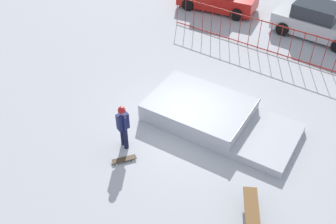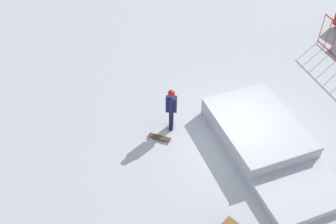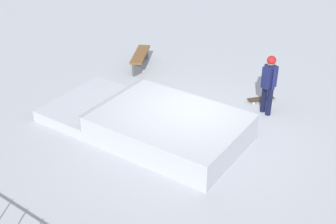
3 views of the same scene
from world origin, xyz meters
name	(u,v)px [view 2 (image 2 of 3)]	position (x,y,z in m)	size (l,w,h in m)	color
ground_plane	(235,137)	(0.00, 0.00, 0.00)	(60.00, 60.00, 0.00)	#A8AAB2
skate_ramp	(264,139)	(0.63, 0.74, 0.32)	(5.61, 3.07, 0.74)	#B0B3BB
skater	(171,107)	(-1.07, -2.04, 1.01)	(0.42, 0.43, 1.73)	black
skateboard	(160,137)	(-0.63, -2.59, 0.08)	(0.63, 0.77, 0.09)	#3F2D1E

